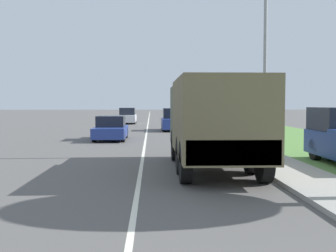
{
  "coord_description": "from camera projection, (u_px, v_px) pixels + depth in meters",
  "views": [
    {
      "loc": [
        0.33,
        -0.22,
        2.1
      ],
      "look_at": [
        0.9,
        14.09,
        1.31
      ],
      "focal_mm": 45.0,
      "sensor_mm": 36.0,
      "label": 1
    }
  ],
  "objects": [
    {
      "name": "ground_plane",
      "position": [
        148.0,
        125.0,
        40.23
      ],
      "size": [
        180.0,
        180.0,
        0.0
      ],
      "primitive_type": "plane",
      "color": "#565451"
    },
    {
      "name": "lane_centre_stripe",
      "position": [
        148.0,
        125.0,
        40.23
      ],
      "size": [
        0.12,
        120.0,
        0.0
      ],
      "color": "silver",
      "rests_on": "ground"
    },
    {
      "name": "sidewalk_right",
      "position": [
        195.0,
        124.0,
        40.41
      ],
      "size": [
        1.8,
        120.0,
        0.12
      ],
      "color": "#9E9B93",
      "rests_on": "ground"
    },
    {
      "name": "grass_strip_right",
      "position": [
        240.0,
        125.0,
        40.58
      ],
      "size": [
        7.0,
        120.0,
        0.02
      ],
      "color": "#56843D",
      "rests_on": "ground"
    },
    {
      "name": "military_truck",
      "position": [
        213.0,
        119.0,
        13.0
      ],
      "size": [
        2.37,
        6.65,
        2.8
      ],
      "color": "#474C38",
      "rests_on": "ground"
    },
    {
      "name": "car_nearest_ahead",
      "position": [
        111.0,
        129.0,
        23.85
      ],
      "size": [
        1.74,
        4.16,
        1.37
      ],
      "color": "navy",
      "rests_on": "ground"
    },
    {
      "name": "car_second_ahead",
      "position": [
        174.0,
        121.0,
        31.84
      ],
      "size": [
        1.93,
        4.1,
        1.69
      ],
      "color": "navy",
      "rests_on": "ground"
    },
    {
      "name": "car_third_ahead",
      "position": [
        127.0,
        117.0,
        42.56
      ],
      "size": [
        1.72,
        4.13,
        1.6
      ],
      "color": "silver",
      "rests_on": "ground"
    },
    {
      "name": "lamp_post",
      "position": [
        260.0,
        38.0,
        16.25
      ],
      "size": [
        1.69,
        0.24,
        7.62
      ],
      "color": "gray",
      "rests_on": "sidewalk_right"
    }
  ]
}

